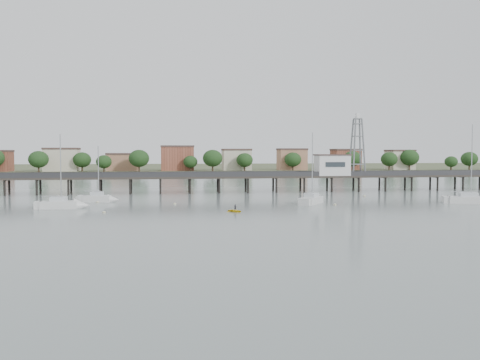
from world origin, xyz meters
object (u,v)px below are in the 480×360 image
object	(u,v)px
sailboat_c	(314,200)
pier	(233,177)
sailboat_d	(478,200)
sailboat_b	(102,199)
white_tender	(84,198)
lattice_tower	(357,147)
yellow_dinghy	(235,212)
sailboat_a	(67,205)

from	to	relation	value
sailboat_c	pier	bearing A→B (deg)	58.54
sailboat_d	sailboat_b	bearing A→B (deg)	-174.36
sailboat_d	white_tender	world-z (taller)	sailboat_d
lattice_tower	sailboat_b	bearing A→B (deg)	-161.10
white_tender	yellow_dinghy	distance (m)	37.61
pier	sailboat_b	distance (m)	35.49
pier	sailboat_b	world-z (taller)	sailboat_b
sailboat_c	sailboat_a	bearing A→B (deg)	129.89
sailboat_c	sailboat_d	world-z (taller)	sailboat_d
sailboat_c	sailboat_b	xyz separation A→B (m)	(-40.69, 8.32, 0.01)
sailboat_a	yellow_dinghy	world-z (taller)	sailboat_a
lattice_tower	sailboat_c	bearing A→B (deg)	-124.01
sailboat_d	yellow_dinghy	xyz separation A→B (m)	(-48.14, -7.85, -0.63)
pier	lattice_tower	bearing A→B (deg)	0.00
sailboat_c	sailboat_a	xyz separation A→B (m)	(-45.46, -3.04, 0.00)
pier	white_tender	distance (m)	36.75
sailboat_b	sailboat_d	distance (m)	72.97
sailboat_b	yellow_dinghy	world-z (taller)	sailboat_b
sailboat_a	sailboat_b	bearing A→B (deg)	66.02
lattice_tower	yellow_dinghy	world-z (taller)	lattice_tower
sailboat_d	white_tender	size ratio (longest dim) A/B	4.91
sailboat_c	white_tender	distance (m)	46.56
sailboat_a	white_tender	bearing A→B (deg)	86.35
sailboat_d	lattice_tower	bearing A→B (deg)	124.92
sailboat_b	white_tender	xyz separation A→B (m)	(-4.10, 4.42, -0.28)
sailboat_a	pier	bearing A→B (deg)	42.48
sailboat_a	yellow_dinghy	size ratio (longest dim) A/B	4.94
pier	sailboat_b	xyz separation A→B (m)	(-28.71, -20.62, -3.14)
pier	sailboat_a	distance (m)	46.41
pier	yellow_dinghy	distance (m)	42.07
pier	white_tender	world-z (taller)	pier
lattice_tower	sailboat_a	xyz separation A→B (m)	(-64.98, -31.98, -10.46)
lattice_tower	sailboat_d	size ratio (longest dim) A/B	0.96
white_tender	yellow_dinghy	size ratio (longest dim) A/B	1.18
lattice_tower	sailboat_a	size ratio (longest dim) A/B	1.13
sailboat_b	white_tender	distance (m)	6.03
lattice_tower	sailboat_c	distance (m)	36.44
sailboat_d	sailboat_c	bearing A→B (deg)	-172.78
sailboat_b	yellow_dinghy	xyz separation A→B (m)	(23.64, -20.97, -0.65)
sailboat_d	yellow_dinghy	bearing A→B (deg)	-154.74
sailboat_c	sailboat_a	distance (m)	45.56
sailboat_d	yellow_dinghy	size ratio (longest dim) A/B	5.81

